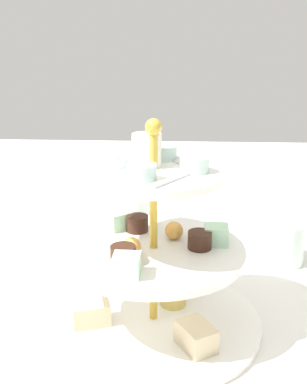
{
  "coord_description": "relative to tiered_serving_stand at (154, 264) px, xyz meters",
  "views": [
    {
      "loc": [
        -0.55,
        -0.03,
        0.36
      ],
      "look_at": [
        0.0,
        0.0,
        0.18
      ],
      "focal_mm": 44.58,
      "sensor_mm": 36.0,
      "label": 1
    }
  ],
  "objects": [
    {
      "name": "ground_plane",
      "position": [
        -0.0,
        0.0,
        -0.09
      ],
      "size": [
        2.4,
        2.4,
        0.0
      ],
      "primitive_type": "plane",
      "color": "silver"
    },
    {
      "name": "water_glass_mid_back",
      "position": [
        0.26,
        0.05,
        -0.04
      ],
      "size": [
        0.06,
        0.06,
        0.09
      ],
      "primitive_type": "cylinder",
      "color": "silver",
      "rests_on": "ground_plane"
    },
    {
      "name": "tiered_serving_stand",
      "position": [
        0.0,
        0.0,
        0.0
      ],
      "size": [
        0.28,
        0.28,
        0.27
      ],
      "color": "white",
      "rests_on": "ground_plane"
    },
    {
      "name": "water_glass_short_left",
      "position": [
        0.2,
        -0.21,
        -0.05
      ],
      "size": [
        0.06,
        0.06,
        0.07
      ],
      "primitive_type": "cylinder",
      "color": "silver",
      "rests_on": "ground_plane"
    }
  ]
}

